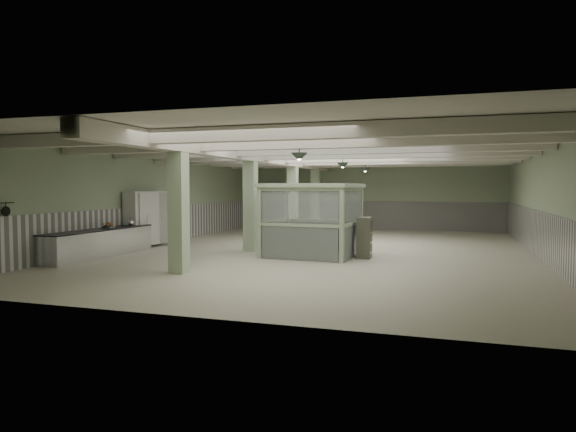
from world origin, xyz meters
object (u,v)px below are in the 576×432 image
(prep_counter, at_px, (100,243))
(walkin_cooler, at_px, (147,221))
(filing_cabinet, at_px, (364,238))
(guard_booth, at_px, (312,206))

(prep_counter, height_order, walkin_cooler, walkin_cooler)
(walkin_cooler, distance_m, filing_cabinet, 8.31)
(prep_counter, distance_m, walkin_cooler, 2.90)
(prep_counter, bearing_deg, walkin_cooler, 91.68)
(prep_counter, xyz_separation_m, guard_booth, (6.49, 2.30, 1.18))
(prep_counter, bearing_deg, guard_booth, 19.54)
(walkin_cooler, bearing_deg, guard_booth, -4.71)
(prep_counter, xyz_separation_m, filing_cabinet, (8.21, 2.39, 0.19))
(prep_counter, bearing_deg, filing_cabinet, 16.24)
(prep_counter, relative_size, filing_cabinet, 3.60)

